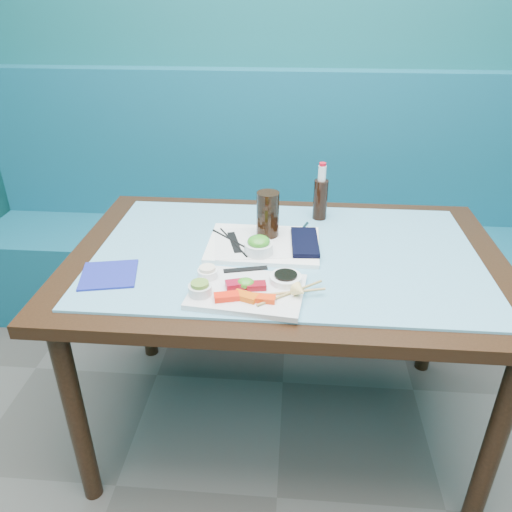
# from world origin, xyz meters

# --- Properties ---
(booth_bench) EXTENTS (3.00, 0.56, 1.17)m
(booth_bench) POSITION_xyz_m (0.00, 2.29, 0.37)
(booth_bench) COLOR #105268
(booth_bench) RESTS_ON ground
(dining_table) EXTENTS (1.40, 0.90, 0.75)m
(dining_table) POSITION_xyz_m (0.00, 1.45, 0.67)
(dining_table) COLOR black
(dining_table) RESTS_ON ground
(glass_top) EXTENTS (1.22, 0.76, 0.01)m
(glass_top) POSITION_xyz_m (0.00, 1.45, 0.75)
(glass_top) COLOR #60A4C1
(glass_top) RESTS_ON dining_table
(sashimi_plate) EXTENTS (0.33, 0.26, 0.02)m
(sashimi_plate) POSITION_xyz_m (-0.10, 1.19, 0.77)
(sashimi_plate) COLOR silver
(sashimi_plate) RESTS_ON glass_top
(salmon_left) EXTENTS (0.07, 0.05, 0.02)m
(salmon_left) POSITION_xyz_m (-0.15, 1.14, 0.78)
(salmon_left) COLOR #FF200A
(salmon_left) RESTS_ON sashimi_plate
(salmon_mid) EXTENTS (0.07, 0.05, 0.02)m
(salmon_mid) POSITION_xyz_m (-0.10, 1.14, 0.78)
(salmon_mid) COLOR #EA5609
(salmon_mid) RESTS_ON sashimi_plate
(salmon_right) EXTENTS (0.06, 0.03, 0.02)m
(salmon_right) POSITION_xyz_m (-0.05, 1.14, 0.78)
(salmon_right) COLOR #FF370A
(salmon_right) RESTS_ON sashimi_plate
(tuna_left) EXTENTS (0.07, 0.05, 0.02)m
(tuna_left) POSITION_xyz_m (-0.13, 1.20, 0.78)
(tuna_left) COLOR maroon
(tuna_left) RESTS_ON sashimi_plate
(tuna_right) EXTENTS (0.06, 0.04, 0.02)m
(tuna_right) POSITION_xyz_m (-0.08, 1.20, 0.78)
(tuna_right) COLOR maroon
(tuna_right) RESTS_ON sashimi_plate
(seaweed_garnish) EXTENTS (0.06, 0.05, 0.03)m
(seaweed_garnish) POSITION_xyz_m (-0.11, 1.20, 0.79)
(seaweed_garnish) COLOR #399121
(seaweed_garnish) RESTS_ON sashimi_plate
(ramekin_wasabi) EXTENTS (0.08, 0.08, 0.03)m
(ramekin_wasabi) POSITION_xyz_m (-0.23, 1.16, 0.79)
(ramekin_wasabi) COLOR silver
(ramekin_wasabi) RESTS_ON sashimi_plate
(wasabi_fill) EXTENTS (0.06, 0.06, 0.01)m
(wasabi_fill) POSITION_xyz_m (-0.23, 1.16, 0.81)
(wasabi_fill) COLOR olive
(wasabi_fill) RESTS_ON ramekin_wasabi
(ramekin_ginger) EXTENTS (0.07, 0.07, 0.02)m
(ramekin_ginger) POSITION_xyz_m (-0.22, 1.25, 0.79)
(ramekin_ginger) COLOR white
(ramekin_ginger) RESTS_ON sashimi_plate
(ginger_fill) EXTENTS (0.06, 0.06, 0.01)m
(ginger_fill) POSITION_xyz_m (-0.22, 1.25, 0.80)
(ginger_fill) COLOR beige
(ginger_fill) RESTS_ON ramekin_ginger
(soy_dish) EXTENTS (0.12, 0.12, 0.02)m
(soy_dish) POSITION_xyz_m (0.00, 1.24, 0.78)
(soy_dish) COLOR white
(soy_dish) RESTS_ON sashimi_plate
(soy_fill) EXTENTS (0.09, 0.09, 0.01)m
(soy_fill) POSITION_xyz_m (0.00, 1.24, 0.80)
(soy_fill) COLOR black
(soy_fill) RESTS_ON soy_dish
(lemon_wedge) EXTENTS (0.05, 0.05, 0.04)m
(lemon_wedge) POSITION_xyz_m (0.04, 1.16, 0.79)
(lemon_wedge) COLOR #FFD978
(lemon_wedge) RESTS_ON sashimi_plate
(chopstick_sleeve) EXTENTS (0.13, 0.05, 0.00)m
(chopstick_sleeve) POSITION_xyz_m (-0.12, 1.30, 0.78)
(chopstick_sleeve) COLOR black
(chopstick_sleeve) RESTS_ON sashimi_plate
(wooden_chopstick_a) EXTENTS (0.21, 0.06, 0.01)m
(wooden_chopstick_a) POSITION_xyz_m (0.01, 1.18, 0.78)
(wooden_chopstick_a) COLOR tan
(wooden_chopstick_a) RESTS_ON sashimi_plate
(wooden_chopstick_b) EXTENTS (0.18, 0.14, 0.01)m
(wooden_chopstick_b) POSITION_xyz_m (0.02, 1.18, 0.78)
(wooden_chopstick_b) COLOR #9B8349
(wooden_chopstick_b) RESTS_ON sashimi_plate
(serving_tray) EXTENTS (0.37, 0.28, 0.01)m
(serving_tray) POSITION_xyz_m (-0.08, 1.48, 0.76)
(serving_tray) COLOR white
(serving_tray) RESTS_ON glass_top
(paper_placemat) EXTENTS (0.35, 0.27, 0.00)m
(paper_placemat) POSITION_xyz_m (-0.08, 1.48, 0.77)
(paper_placemat) COLOR silver
(paper_placemat) RESTS_ON serving_tray
(seaweed_bowl) EXTENTS (0.10, 0.10, 0.04)m
(seaweed_bowl) POSITION_xyz_m (-0.09, 1.41, 0.79)
(seaweed_bowl) COLOR white
(seaweed_bowl) RESTS_ON serving_tray
(seaweed_salad) EXTENTS (0.09, 0.09, 0.04)m
(seaweed_salad) POSITION_xyz_m (-0.09, 1.41, 0.81)
(seaweed_salad) COLOR #328C20
(seaweed_salad) RESTS_ON seaweed_bowl
(cola_glass) EXTENTS (0.10, 0.10, 0.15)m
(cola_glass) POSITION_xyz_m (-0.07, 1.54, 0.85)
(cola_glass) COLOR black
(cola_glass) RESTS_ON serving_tray
(navy_pouch) EXTENTS (0.09, 0.20, 0.02)m
(navy_pouch) POSITION_xyz_m (0.06, 1.48, 0.78)
(navy_pouch) COLOR black
(navy_pouch) RESTS_ON serving_tray
(fork) EXTENTS (0.04, 0.09, 0.01)m
(fork) POSITION_xyz_m (0.05, 1.59, 0.78)
(fork) COLOR silver
(fork) RESTS_ON serving_tray
(black_chopstick_a) EXTENTS (0.12, 0.20, 0.01)m
(black_chopstick_a) POSITION_xyz_m (-0.18, 1.47, 0.77)
(black_chopstick_a) COLOR black
(black_chopstick_a) RESTS_ON serving_tray
(black_chopstick_b) EXTENTS (0.18, 0.17, 0.01)m
(black_chopstick_b) POSITION_xyz_m (-0.17, 1.47, 0.77)
(black_chopstick_b) COLOR black
(black_chopstick_b) RESTS_ON serving_tray
(tray_sleeve) EXTENTS (0.07, 0.15, 0.00)m
(tray_sleeve) POSITION_xyz_m (-0.17, 1.47, 0.77)
(tray_sleeve) COLOR black
(tray_sleeve) RESTS_ON serving_tray
(cola_bottle_body) EXTENTS (0.07, 0.07, 0.15)m
(cola_bottle_body) POSITION_xyz_m (0.11, 1.73, 0.83)
(cola_bottle_body) COLOR black
(cola_bottle_body) RESTS_ON glass_top
(cola_bottle_neck) EXTENTS (0.04, 0.04, 0.05)m
(cola_bottle_neck) POSITION_xyz_m (0.11, 1.73, 0.93)
(cola_bottle_neck) COLOR white
(cola_bottle_neck) RESTS_ON cola_bottle_body
(cola_bottle_cap) EXTENTS (0.03, 0.03, 0.01)m
(cola_bottle_cap) POSITION_xyz_m (0.11, 1.73, 0.96)
(cola_bottle_cap) COLOR red
(cola_bottle_cap) RESTS_ON cola_bottle_neck
(blue_napkin) EXTENTS (0.19, 0.19, 0.01)m
(blue_napkin) POSITION_xyz_m (-0.52, 1.26, 0.76)
(blue_napkin) COLOR navy
(blue_napkin) RESTS_ON glass_top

